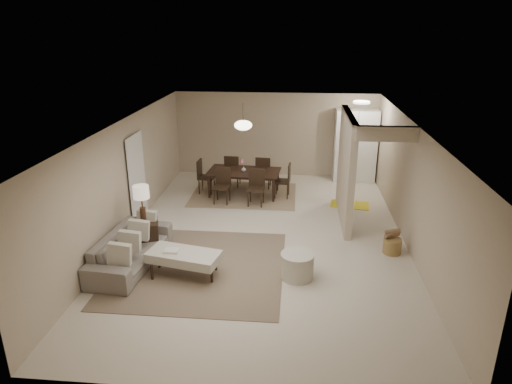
# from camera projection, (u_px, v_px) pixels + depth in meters

# --- Properties ---
(floor) EXTENTS (9.00, 9.00, 0.00)m
(floor) POSITION_uv_depth(u_px,v_px,m) (264.00, 237.00, 9.94)
(floor) COLOR beige
(floor) RESTS_ON ground
(ceiling) EXTENTS (9.00, 9.00, 0.00)m
(ceiling) POSITION_uv_depth(u_px,v_px,m) (265.00, 124.00, 9.08)
(ceiling) COLOR white
(ceiling) RESTS_ON back_wall
(back_wall) EXTENTS (6.00, 0.00, 6.00)m
(back_wall) POSITION_uv_depth(u_px,v_px,m) (275.00, 135.00, 13.72)
(back_wall) COLOR tan
(back_wall) RESTS_ON floor
(left_wall) EXTENTS (0.00, 9.00, 9.00)m
(left_wall) POSITION_uv_depth(u_px,v_px,m) (125.00, 179.00, 9.76)
(left_wall) COLOR tan
(left_wall) RESTS_ON floor
(right_wall) EXTENTS (0.00, 9.00, 9.00)m
(right_wall) POSITION_uv_depth(u_px,v_px,m) (412.00, 188.00, 9.25)
(right_wall) COLOR tan
(right_wall) RESTS_ON floor
(partition) EXTENTS (0.15, 2.50, 2.50)m
(partition) POSITION_uv_depth(u_px,v_px,m) (346.00, 168.00, 10.52)
(partition) COLOR tan
(partition) RESTS_ON floor
(doorway) EXTENTS (0.04, 0.90, 2.04)m
(doorway) POSITION_uv_depth(u_px,v_px,m) (137.00, 180.00, 10.40)
(doorway) COLOR black
(doorway) RESTS_ON floor
(pantry_cabinet) EXTENTS (1.20, 0.55, 2.10)m
(pantry_cabinet) POSITION_uv_depth(u_px,v_px,m) (355.00, 146.00, 13.26)
(pantry_cabinet) COLOR white
(pantry_cabinet) RESTS_ON floor
(flush_light) EXTENTS (0.44, 0.44, 0.05)m
(flush_light) POSITION_uv_depth(u_px,v_px,m) (362.00, 102.00, 11.89)
(flush_light) COLOR white
(flush_light) RESTS_ON ceiling
(living_rug) EXTENTS (3.20, 3.20, 0.01)m
(living_rug) POSITION_uv_depth(u_px,v_px,m) (199.00, 267.00, 8.70)
(living_rug) COLOR brown
(living_rug) RESTS_ON floor
(sofa) EXTENTS (2.28, 1.07, 0.65)m
(sofa) POSITION_uv_depth(u_px,v_px,m) (131.00, 249.00, 8.70)
(sofa) COLOR slate
(sofa) RESTS_ON floor
(ottoman_bench) EXTENTS (1.41, 0.87, 0.47)m
(ottoman_bench) POSITION_uv_depth(u_px,v_px,m) (184.00, 257.00, 8.31)
(ottoman_bench) COLOR beige
(ottoman_bench) RESTS_ON living_rug
(side_table) EXTENTS (0.69, 0.69, 0.61)m
(side_table) POSITION_uv_depth(u_px,v_px,m) (145.00, 235.00, 9.36)
(side_table) COLOR black
(side_table) RESTS_ON floor
(table_lamp) EXTENTS (0.32, 0.32, 0.76)m
(table_lamp) POSITION_uv_depth(u_px,v_px,m) (141.00, 195.00, 9.06)
(table_lamp) COLOR #4C3220
(table_lamp) RESTS_ON side_table
(round_pouf) EXTENTS (0.61, 0.61, 0.48)m
(round_pouf) POSITION_uv_depth(u_px,v_px,m) (297.00, 266.00, 8.28)
(round_pouf) COLOR beige
(round_pouf) RESTS_ON floor
(wicker_basket) EXTENTS (0.43, 0.43, 0.31)m
(wicker_basket) POSITION_uv_depth(u_px,v_px,m) (392.00, 246.00, 9.21)
(wicker_basket) COLOR olive
(wicker_basket) RESTS_ON floor
(dining_rug) EXTENTS (2.80, 2.10, 0.01)m
(dining_rug) POSITION_uv_depth(u_px,v_px,m) (244.00, 195.00, 12.43)
(dining_rug) COLOR #877153
(dining_rug) RESTS_ON floor
(dining_table) EXTENTS (1.98, 1.20, 0.67)m
(dining_table) POSITION_uv_depth(u_px,v_px,m) (244.00, 183.00, 12.31)
(dining_table) COLOR black
(dining_table) RESTS_ON dining_rug
(dining_chairs) EXTENTS (2.51, 1.88, 0.93)m
(dining_chairs) POSITION_uv_depth(u_px,v_px,m) (244.00, 179.00, 12.27)
(dining_chairs) COLOR black
(dining_chairs) RESTS_ON dining_rug
(vase) EXTENTS (0.14, 0.14, 0.13)m
(vase) POSITION_uv_depth(u_px,v_px,m) (244.00, 169.00, 12.17)
(vase) COLOR silver
(vase) RESTS_ON dining_table
(yellow_mat) EXTENTS (1.03, 0.70, 0.01)m
(yellow_mat) POSITION_uv_depth(u_px,v_px,m) (350.00, 205.00, 11.72)
(yellow_mat) COLOR yellow
(yellow_mat) RESTS_ON floor
(pendant_light) EXTENTS (0.46, 0.46, 0.71)m
(pendant_light) POSITION_uv_depth(u_px,v_px,m) (243.00, 125.00, 11.77)
(pendant_light) COLOR #4C3220
(pendant_light) RESTS_ON ceiling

